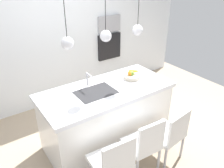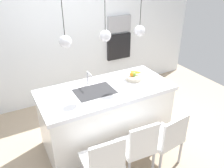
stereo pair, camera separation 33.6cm
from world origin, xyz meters
The scene contains 14 objects.
floor centered at (0.00, 0.00, 0.00)m, with size 6.60×6.60×0.00m, color tan.
back_wall centered at (0.00, 1.65, 1.30)m, with size 6.00×0.10×2.60m, color white.
kitchen_island centered at (0.00, 0.00, 0.48)m, with size 1.97×0.91×0.95m.
sink_basin centered at (-0.18, 0.00, 0.95)m, with size 0.56×0.40×0.02m, color #2D2D30.
faucet centered at (-0.18, 0.21, 1.10)m, with size 0.02×0.17×0.22m.
fruit_bowl centered at (0.53, 0.06, 1.00)m, with size 0.26×0.26×0.15m.
microwave centered at (1.12, 1.58, 1.46)m, with size 0.54×0.08×0.34m, color #9E9EA3.
oven centered at (1.12, 1.58, 0.96)m, with size 0.56×0.08×0.56m, color black.
chair_near centered at (-0.47, -0.84, 0.50)m, with size 0.48×0.48×0.89m.
chair_middle centered at (0.03, -0.84, 0.52)m, with size 0.45×0.44×0.91m.
chair_far centered at (0.48, -0.84, 0.48)m, with size 0.51×0.50×0.85m.
pendant_light_left centered at (-0.54, 0.00, 1.74)m, with size 0.15×0.15×0.75m.
pendant_light_center centered at (0.00, 0.00, 1.74)m, with size 0.15×0.15×0.75m.
pendant_light_right centered at (0.54, 0.00, 1.74)m, with size 0.15×0.15×0.75m.
Camera 1 is at (-1.60, -2.45, 2.56)m, focal length 36.63 mm.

